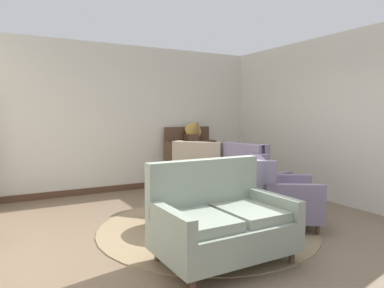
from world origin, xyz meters
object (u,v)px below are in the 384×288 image
settee (221,222)px  side_table (225,173)px  armchair_foreground_right (201,176)px  gramophone (195,128)px  sideboard (190,160)px  coffee_table (190,196)px  armchair_back_corner (254,181)px  armchair_far_left (279,197)px  porcelain_vase (193,178)px

settee → side_table: size_ratio=1.86×
armchair_foreground_right → gramophone: (0.52, 1.17, 0.80)m
sideboard → gramophone: size_ratio=2.27×
side_table → coffee_table: bearing=-139.4°
side_table → sideboard: (-0.07, 1.21, 0.11)m
gramophone → armchair_back_corner: bearing=-90.4°
armchair_back_corner → armchair_foreground_right: 0.97m
armchair_far_left → side_table: (0.31, 1.78, 0.04)m
porcelain_vase → armchair_back_corner: (1.31, 0.32, -0.22)m
coffee_table → porcelain_vase: bearing=-23.5°
settee → armchair_foreground_right: 2.55m
porcelain_vase → sideboard: (1.27, 2.41, -0.11)m
gramophone → armchair_far_left: bearing=-95.9°
settee → gramophone: bearing=63.8°
armchair_foreground_right → sideboard: (0.47, 1.26, 0.11)m
armchair_foreground_right → side_table: armchair_foreground_right is taller
porcelain_vase → settee: (-0.31, -1.15, -0.25)m
armchair_back_corner → armchair_far_left: 0.95m
armchair_far_left → coffee_table: bearing=93.4°
settee → armchair_foreground_right: (1.11, 2.29, 0.03)m
porcelain_vase → armchair_far_left: 1.20m
settee → armchair_far_left: 1.44m
settee → armchair_foreground_right: armchair_foreground_right is taller
settee → side_table: settee is taller
armchair_back_corner → sideboard: bearing=-9.3°
settee → gramophone: gramophone is taller
sideboard → armchair_back_corner: bearing=-88.9°
gramophone → sideboard: bearing=118.6°
settee → sideboard: 3.89m
settee → gramophone: (1.63, 3.46, 0.83)m
side_table → sideboard: bearing=93.2°
side_table → armchair_far_left: bearing=-100.0°
coffee_table → gramophone: size_ratio=1.62×
armchair_foreground_right → side_table: bearing=-125.6°
coffee_table → armchair_foreground_right: armchair_foreground_right is taller
side_table → gramophone: gramophone is taller
armchair_back_corner → armchair_foreground_right: (-0.51, 0.82, 0.00)m
porcelain_vase → settee: size_ratio=0.26×
armchair_foreground_right → sideboard: 1.35m
porcelain_vase → armchair_foreground_right: armchair_foreground_right is taller
armchair_back_corner → side_table: 0.88m
armchair_far_left → side_table: size_ratio=1.57×
porcelain_vase → armchair_far_left: size_ratio=0.31×
armchair_back_corner → gramophone: gramophone is taller
porcelain_vase → armchair_far_left: bearing=-29.8°
armchair_far_left → armchair_foreground_right: size_ratio=0.99×
armchair_back_corner → side_table: (0.03, 0.88, 0.00)m
porcelain_vase → armchair_foreground_right: size_ratio=0.30×
porcelain_vase → armchair_far_left: (1.02, -0.58, -0.25)m
armchair_far_left → armchair_back_corner: bearing=15.4°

